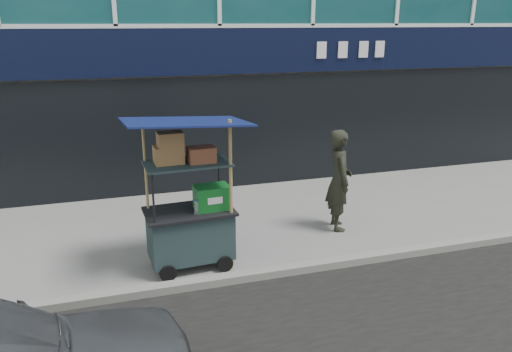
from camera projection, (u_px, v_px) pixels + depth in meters
name	position (u px, v px, depth m)	size (l,w,h in m)	color
ground	(284.00, 267.00, 7.39)	(80.00, 80.00, 0.00)	slate
curb	(289.00, 270.00, 7.19)	(80.00, 0.18, 0.12)	gray
vendor_cart	(191.00, 215.00, 7.23)	(1.75, 1.28, 2.27)	#1B2F2F
vendor_man	(339.00, 180.00, 8.56)	(0.64, 0.42, 1.77)	black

